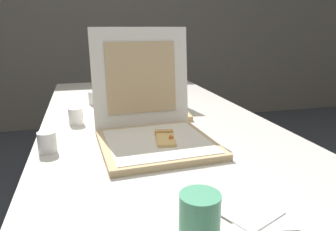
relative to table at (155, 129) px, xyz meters
name	(u,v)px	position (x,y,z in m)	size (l,w,h in m)	color
wall_back	(106,13)	(0.00, 2.47, 0.60)	(10.00, 0.10, 2.60)	gray
table	(155,129)	(0.00, 0.00, 0.00)	(0.97, 2.15, 0.75)	beige
pizza_box_front	(153,127)	(-0.07, -0.29, 0.10)	(0.40, 0.44, 0.40)	tan
pizza_box_middle	(144,99)	(-0.01, 0.17, 0.10)	(0.42, 0.46, 0.40)	tan
cup_white_far	(94,98)	(-0.25, 0.37, 0.08)	(0.06, 0.06, 0.07)	white
cup_white_near_left	(47,142)	(-0.43, -0.28, 0.08)	(0.06, 0.06, 0.07)	white
cup_white_mid	(76,116)	(-0.34, 0.02, 0.08)	(0.06, 0.06, 0.07)	white
cup_printed_front	(199,219)	(-0.10, -0.85, 0.10)	(0.08, 0.08, 0.10)	#4C9E75
napkin_pile	(253,212)	(0.05, -0.78, 0.05)	(0.18, 0.17, 0.01)	white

